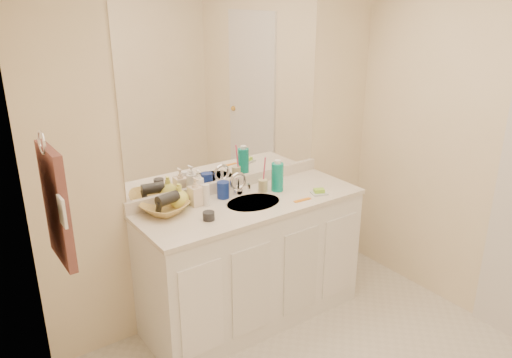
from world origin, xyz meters
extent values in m
cube|color=beige|center=(0.00, 1.30, 1.20)|extent=(2.60, 0.02, 2.40)
cube|color=beige|center=(-1.30, 0.00, 1.20)|extent=(0.02, 2.60, 2.40)
cube|color=white|center=(0.00, 1.02, 0.42)|extent=(1.50, 0.55, 0.85)
cube|color=silver|center=(0.00, 1.02, 0.86)|extent=(1.52, 0.57, 0.03)
cube|color=silver|center=(0.00, 1.29, 0.92)|extent=(1.52, 0.03, 0.08)
cylinder|color=beige|center=(0.00, 1.00, 0.87)|extent=(0.37, 0.37, 0.02)
cylinder|color=silver|center=(0.00, 1.18, 0.94)|extent=(0.02, 0.02, 0.11)
cube|color=white|center=(0.00, 1.29, 1.56)|extent=(1.48, 0.01, 1.20)
cylinder|color=navy|center=(-0.12, 1.18, 0.94)|extent=(0.10, 0.10, 0.11)
cylinder|color=#C1BB88|center=(0.16, 1.12, 0.92)|extent=(0.08, 0.08, 0.09)
cylinder|color=#DC3969|center=(0.17, 1.12, 1.03)|extent=(0.01, 0.04, 0.19)
cylinder|color=#0C907F|center=(0.25, 1.08, 0.98)|extent=(0.10, 0.10, 0.20)
cube|color=silver|center=(0.44, 0.86, 0.89)|extent=(0.12, 0.11, 0.01)
cube|color=#90D534|center=(0.44, 0.86, 0.90)|extent=(0.08, 0.07, 0.02)
cube|color=orange|center=(0.28, 0.84, 0.88)|extent=(0.13, 0.03, 0.01)
cylinder|color=#232327|center=(-0.37, 0.94, 0.91)|extent=(0.09, 0.09, 0.05)
cylinder|color=white|center=(-0.27, 1.14, 0.95)|extent=(0.04, 0.04, 0.14)
imported|color=white|center=(-0.27, 1.24, 0.98)|extent=(0.09, 0.09, 0.21)
imported|color=#F3DEC6|center=(-0.32, 1.18, 0.97)|extent=(0.09, 0.09, 0.18)
imported|color=#EEEF5D|center=(-0.43, 1.21, 0.96)|extent=(0.13, 0.13, 0.16)
imported|color=#AA8944|center=(-0.54, 1.18, 0.91)|extent=(0.35, 0.35, 0.07)
cylinder|color=black|center=(-0.52, 1.18, 0.97)|extent=(0.15, 0.10, 0.07)
torus|color=silver|center=(-1.27, 0.77, 1.55)|extent=(0.01, 0.11, 0.11)
cube|color=#532F2C|center=(-1.25, 0.77, 1.25)|extent=(0.04, 0.32, 0.55)
cube|color=white|center=(-1.27, 0.57, 1.30)|extent=(0.01, 0.08, 0.13)
camera|label=1|loc=(-1.71, -1.44, 2.15)|focal=35.00mm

